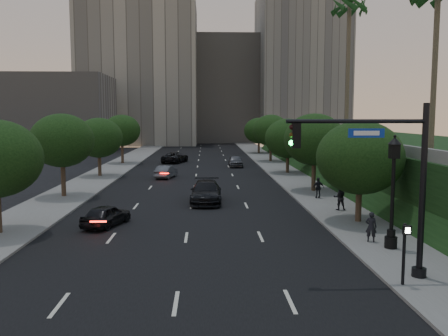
{
  "coord_description": "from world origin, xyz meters",
  "views": [
    {
      "loc": [
        1.06,
        -19.9,
        6.49
      ],
      "look_at": [
        2.09,
        6.49,
        3.6
      ],
      "focal_mm": 38.0,
      "sensor_mm": 36.0,
      "label": 1
    }
  ],
  "objects_px": {
    "street_lamp": "(393,197)",
    "sedan_near_left": "(106,215)",
    "traffic_signal_mast": "(395,189)",
    "sedan_far_left": "(175,157)",
    "pedestrian_b": "(340,197)",
    "sedan_near_right": "(206,192)",
    "pedestrian_a": "(371,227)",
    "pedestrian_c": "(318,188)",
    "sedan_mid_left": "(166,172)",
    "sedan_far_right": "(235,161)"
  },
  "relations": [
    {
      "from": "traffic_signal_mast",
      "to": "street_lamp",
      "type": "height_order",
      "value": "traffic_signal_mast"
    },
    {
      "from": "traffic_signal_mast",
      "to": "sedan_mid_left",
      "type": "height_order",
      "value": "traffic_signal_mast"
    },
    {
      "from": "sedan_near_right",
      "to": "pedestrian_c",
      "type": "bearing_deg",
      "value": 7.13
    },
    {
      "from": "sedan_far_left",
      "to": "sedan_near_right",
      "type": "xyz_separation_m",
      "value": [
        4.29,
        -31.07,
        0.07
      ]
    },
    {
      "from": "sedan_far_right",
      "to": "sedan_mid_left",
      "type": "bearing_deg",
      "value": -126.57
    },
    {
      "from": "pedestrian_a",
      "to": "pedestrian_b",
      "type": "relative_size",
      "value": 0.89
    },
    {
      "from": "sedan_far_right",
      "to": "sedan_far_left",
      "type": "bearing_deg",
      "value": 145.02
    },
    {
      "from": "sedan_mid_left",
      "to": "sedan_far_right",
      "type": "relative_size",
      "value": 0.91
    },
    {
      "from": "sedan_near_right",
      "to": "sedan_far_right",
      "type": "relative_size",
      "value": 1.26
    },
    {
      "from": "street_lamp",
      "to": "pedestrian_c",
      "type": "distance_m",
      "value": 14.2
    },
    {
      "from": "traffic_signal_mast",
      "to": "street_lamp",
      "type": "xyz_separation_m",
      "value": [
        1.57,
        4.09,
        -1.04
      ]
    },
    {
      "from": "street_lamp",
      "to": "sedan_mid_left",
      "type": "height_order",
      "value": "street_lamp"
    },
    {
      "from": "traffic_signal_mast",
      "to": "sedan_far_left",
      "type": "distance_m",
      "value": 49.82
    },
    {
      "from": "street_lamp",
      "to": "sedan_near_right",
      "type": "relative_size",
      "value": 1.0
    },
    {
      "from": "sedan_near_right",
      "to": "sedan_near_left",
      "type": "bearing_deg",
      "value": -127.31
    },
    {
      "from": "pedestrian_a",
      "to": "pedestrian_b",
      "type": "height_order",
      "value": "pedestrian_b"
    },
    {
      "from": "sedan_far_left",
      "to": "pedestrian_b",
      "type": "relative_size",
      "value": 3.12
    },
    {
      "from": "sedan_far_left",
      "to": "pedestrian_c",
      "type": "distance_m",
      "value": 32.86
    },
    {
      "from": "sedan_far_left",
      "to": "pedestrian_a",
      "type": "height_order",
      "value": "pedestrian_a"
    },
    {
      "from": "sedan_mid_left",
      "to": "sedan_near_left",
      "type": "bearing_deg",
      "value": 98.08
    },
    {
      "from": "traffic_signal_mast",
      "to": "pedestrian_b",
      "type": "distance_m",
      "value": 13.84
    },
    {
      "from": "sedan_mid_left",
      "to": "street_lamp",
      "type": "bearing_deg",
      "value": 127.84
    },
    {
      "from": "traffic_signal_mast",
      "to": "sedan_near_left",
      "type": "xyz_separation_m",
      "value": [
        -13.26,
        9.86,
        -3.02
      ]
    },
    {
      "from": "sedan_near_left",
      "to": "street_lamp",
      "type": "bearing_deg",
      "value": 177.67
    },
    {
      "from": "sedan_far_left",
      "to": "pedestrian_a",
      "type": "relative_size",
      "value": 3.49
    },
    {
      "from": "traffic_signal_mast",
      "to": "pedestrian_c",
      "type": "relative_size",
      "value": 4.37
    },
    {
      "from": "traffic_signal_mast",
      "to": "sedan_near_right",
      "type": "relative_size",
      "value": 1.25
    },
    {
      "from": "sedan_far_left",
      "to": "street_lamp",
      "type": "bearing_deg",
      "value": 123.28
    },
    {
      "from": "street_lamp",
      "to": "pedestrian_c",
      "type": "bearing_deg",
      "value": 90.71
    },
    {
      "from": "traffic_signal_mast",
      "to": "sedan_mid_left",
      "type": "bearing_deg",
      "value": 109.93
    },
    {
      "from": "sedan_mid_left",
      "to": "pedestrian_c",
      "type": "height_order",
      "value": "pedestrian_c"
    },
    {
      "from": "sedan_mid_left",
      "to": "sedan_near_right",
      "type": "relative_size",
      "value": 0.72
    },
    {
      "from": "traffic_signal_mast",
      "to": "street_lamp",
      "type": "bearing_deg",
      "value": 69.03
    },
    {
      "from": "sedan_near_left",
      "to": "sedan_near_right",
      "type": "xyz_separation_m",
      "value": [
        5.92,
        7.43,
        0.16
      ]
    },
    {
      "from": "pedestrian_a",
      "to": "pedestrian_b",
      "type": "distance_m",
      "value": 8.24
    },
    {
      "from": "street_lamp",
      "to": "pedestrian_b",
      "type": "bearing_deg",
      "value": 89.11
    },
    {
      "from": "sedan_mid_left",
      "to": "pedestrian_a",
      "type": "distance_m",
      "value": 29.39
    },
    {
      "from": "sedan_far_left",
      "to": "pedestrian_c",
      "type": "relative_size",
      "value": 3.35
    },
    {
      "from": "street_lamp",
      "to": "pedestrian_c",
      "type": "relative_size",
      "value": 3.51
    },
    {
      "from": "street_lamp",
      "to": "sedan_near_right",
      "type": "distance_m",
      "value": 16.03
    },
    {
      "from": "pedestrian_b",
      "to": "sedan_near_left",
      "type": "bearing_deg",
      "value": 17.17
    },
    {
      "from": "street_lamp",
      "to": "sedan_near_left",
      "type": "distance_m",
      "value": 16.04
    },
    {
      "from": "pedestrian_c",
      "to": "traffic_signal_mast",
      "type": "bearing_deg",
      "value": 78.43
    },
    {
      "from": "sedan_far_right",
      "to": "pedestrian_b",
      "type": "height_order",
      "value": "pedestrian_b"
    },
    {
      "from": "sedan_mid_left",
      "to": "pedestrian_b",
      "type": "xyz_separation_m",
      "value": [
        13.26,
        -18.37,
        0.34
      ]
    },
    {
      "from": "sedan_far_left",
      "to": "pedestrian_b",
      "type": "xyz_separation_m",
      "value": [
        13.35,
        -34.89,
        0.26
      ]
    },
    {
      "from": "sedan_mid_left",
      "to": "sedan_far_left",
      "type": "relative_size",
      "value": 0.76
    },
    {
      "from": "sedan_near_left",
      "to": "pedestrian_a",
      "type": "relative_size",
      "value": 2.5
    },
    {
      "from": "sedan_near_right",
      "to": "pedestrian_b",
      "type": "xyz_separation_m",
      "value": [
        9.06,
        -3.82,
        0.2
      ]
    },
    {
      "from": "sedan_near_left",
      "to": "sedan_far_left",
      "type": "relative_size",
      "value": 0.71
    }
  ]
}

